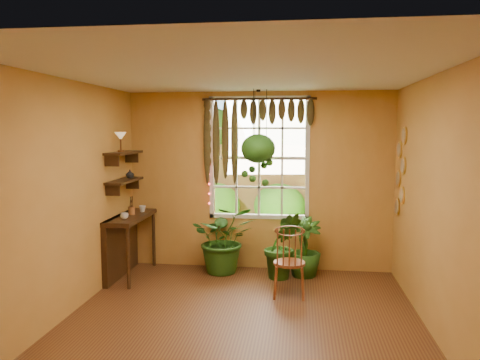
% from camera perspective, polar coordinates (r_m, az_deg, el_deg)
% --- Properties ---
extents(floor, '(4.50, 4.50, 0.00)m').
position_cam_1_polar(floor, '(5.28, -0.00, -17.62)').
color(floor, brown).
rests_on(floor, ground).
extents(ceiling, '(4.50, 4.50, 0.00)m').
position_cam_1_polar(ceiling, '(4.87, -0.00, 12.91)').
color(ceiling, silver).
rests_on(ceiling, wall_back).
extents(wall_back, '(4.00, 0.00, 4.00)m').
position_cam_1_polar(wall_back, '(7.11, 2.32, -0.13)').
color(wall_back, '#C59043').
rests_on(wall_back, floor).
extents(wall_left, '(0.00, 4.50, 4.50)m').
position_cam_1_polar(wall_left, '(5.52, -21.10, -2.37)').
color(wall_left, '#C59043').
rests_on(wall_left, floor).
extents(wall_right, '(0.00, 4.50, 4.50)m').
position_cam_1_polar(wall_right, '(5.05, 23.18, -3.21)').
color(wall_right, '#C59043').
rests_on(wall_right, floor).
extents(window, '(1.52, 0.10, 1.86)m').
position_cam_1_polar(window, '(7.11, 2.35, 2.70)').
color(window, white).
rests_on(window, wall_back).
extents(valance_vine, '(1.70, 0.12, 1.10)m').
position_cam_1_polar(valance_vine, '(6.99, 1.59, 7.37)').
color(valance_vine, '#3B2510').
rests_on(valance_vine, window).
extents(string_lights, '(0.03, 0.03, 1.54)m').
position_cam_1_polar(string_lights, '(7.13, -3.82, 3.10)').
color(string_lights, '#FF2633').
rests_on(string_lights, window).
extents(wall_plates, '(0.04, 0.32, 1.10)m').
position_cam_1_polar(wall_plates, '(6.75, 18.97, 0.90)').
color(wall_plates, beige).
rests_on(wall_plates, wall_right).
extents(counter_ledge, '(0.40, 1.20, 0.90)m').
position_cam_1_polar(counter_ledge, '(7.05, -13.97, -6.95)').
color(counter_ledge, '#3B2510').
rests_on(counter_ledge, floor).
extents(shelf_lower, '(0.25, 0.90, 0.04)m').
position_cam_1_polar(shelf_lower, '(6.90, -13.88, -0.08)').
color(shelf_lower, '#3B2510').
rests_on(shelf_lower, wall_left).
extents(shelf_upper, '(0.25, 0.90, 0.04)m').
position_cam_1_polar(shelf_upper, '(6.87, -13.97, 3.23)').
color(shelf_upper, '#3B2510').
rests_on(shelf_upper, wall_left).
extents(backyard, '(14.00, 10.00, 12.00)m').
position_cam_1_polar(backyard, '(11.70, 5.47, 1.98)').
color(backyard, '#24601B').
rests_on(backyard, ground).
extents(windsor_chair, '(0.41, 0.44, 1.09)m').
position_cam_1_polar(windsor_chair, '(6.12, 6.02, -11.11)').
color(windsor_chair, brown).
rests_on(windsor_chair, floor).
extents(potted_plant_left, '(1.06, 0.96, 1.02)m').
position_cam_1_polar(potted_plant_left, '(7.01, -1.95, -7.17)').
color(potted_plant_left, '#1E4713').
rests_on(potted_plant_left, floor).
extents(potted_plant_mid, '(0.60, 0.52, 0.97)m').
position_cam_1_polar(potted_plant_mid, '(6.76, 5.24, -7.94)').
color(potted_plant_mid, '#1E4713').
rests_on(potted_plant_mid, floor).
extents(potted_plant_right, '(0.51, 0.51, 0.86)m').
position_cam_1_polar(potted_plant_right, '(6.92, 7.82, -8.11)').
color(potted_plant_right, '#1E4713').
rests_on(potted_plant_right, floor).
extents(hanging_basket, '(0.49, 0.49, 1.39)m').
position_cam_1_polar(hanging_basket, '(6.76, 2.22, 3.71)').
color(hanging_basket, black).
rests_on(hanging_basket, ceiling).
extents(cup_a, '(0.12, 0.12, 0.09)m').
position_cam_1_polar(cup_a, '(6.66, -13.91, -4.27)').
color(cup_a, silver).
rests_on(cup_a, counter_ledge).
extents(cup_b, '(0.13, 0.13, 0.10)m').
position_cam_1_polar(cup_b, '(7.17, -11.82, -3.46)').
color(cup_b, beige).
rests_on(cup_b, counter_ledge).
extents(brush_jar, '(0.09, 0.09, 0.34)m').
position_cam_1_polar(brush_jar, '(6.96, -13.10, -3.06)').
color(brush_jar, brown).
rests_on(brush_jar, counter_ledge).
extents(shelf_vase, '(0.12, 0.12, 0.13)m').
position_cam_1_polar(shelf_vase, '(7.08, -13.27, 0.74)').
color(shelf_vase, '#B2AD99').
rests_on(shelf_vase, shelf_lower).
extents(tiffany_lamp, '(0.17, 0.17, 0.28)m').
position_cam_1_polar(tiffany_lamp, '(6.72, -14.36, 5.06)').
color(tiffany_lamp, brown).
rests_on(tiffany_lamp, shelf_upper).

